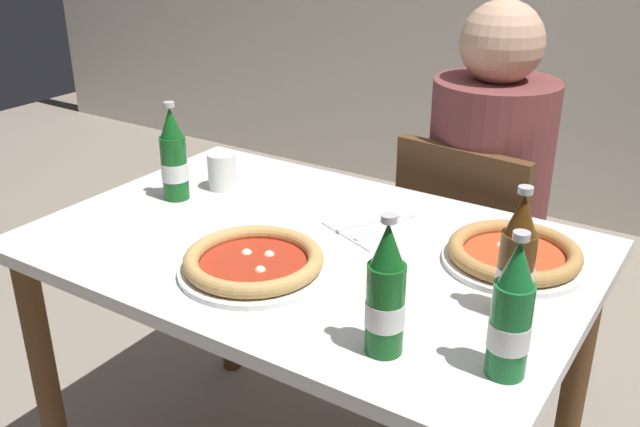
{
  "coord_description": "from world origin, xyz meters",
  "views": [
    {
      "loc": [
        0.78,
        -1.15,
        1.44
      ],
      "look_at": [
        0.0,
        0.05,
        0.8
      ],
      "focal_mm": 39.78,
      "sensor_mm": 36.0,
      "label": 1
    }
  ],
  "objects_px": {
    "pizza_margherita_near": "(514,254)",
    "pizza_marinara_far": "(254,262)",
    "chair_behind_table": "(471,260)",
    "napkin_with_cutlery": "(377,227)",
    "beer_bottle_left": "(386,296)",
    "beer_bottle_center": "(517,262)",
    "paper_cup": "(222,171)",
    "dining_table_main": "(308,287)",
    "beer_bottle_extra": "(511,317)",
    "beer_bottle_right": "(174,159)",
    "diner_seated": "(483,223)"
  },
  "relations": [
    {
      "from": "pizza_margherita_near",
      "to": "pizza_marinara_far",
      "type": "distance_m",
      "value": 0.53
    },
    {
      "from": "chair_behind_table",
      "to": "napkin_with_cutlery",
      "type": "height_order",
      "value": "chair_behind_table"
    },
    {
      "from": "pizza_margherita_near",
      "to": "pizza_marinara_far",
      "type": "relative_size",
      "value": 0.95
    },
    {
      "from": "beer_bottle_left",
      "to": "pizza_margherita_near",
      "type": "bearing_deg",
      "value": 79.4
    },
    {
      "from": "beer_bottle_center",
      "to": "pizza_margherita_near",
      "type": "bearing_deg",
      "value": 107.59
    },
    {
      "from": "beer_bottle_left",
      "to": "paper_cup",
      "type": "distance_m",
      "value": 0.81
    },
    {
      "from": "pizza_marinara_far",
      "to": "beer_bottle_center",
      "type": "bearing_deg",
      "value": 14.89
    },
    {
      "from": "dining_table_main",
      "to": "beer_bottle_extra",
      "type": "height_order",
      "value": "beer_bottle_extra"
    },
    {
      "from": "beer_bottle_left",
      "to": "beer_bottle_right",
      "type": "xyz_separation_m",
      "value": [
        -0.75,
        0.3,
        0.0
      ]
    },
    {
      "from": "beer_bottle_right",
      "to": "napkin_with_cutlery",
      "type": "bearing_deg",
      "value": 12.93
    },
    {
      "from": "chair_behind_table",
      "to": "pizza_margherita_near",
      "type": "xyz_separation_m",
      "value": [
        0.25,
        -0.46,
        0.29
      ]
    },
    {
      "from": "paper_cup",
      "to": "beer_bottle_extra",
      "type": "bearing_deg",
      "value": -22.28
    },
    {
      "from": "pizza_marinara_far",
      "to": "napkin_with_cutlery",
      "type": "bearing_deg",
      "value": 71.3
    },
    {
      "from": "pizza_margherita_near",
      "to": "paper_cup",
      "type": "xyz_separation_m",
      "value": [
        -0.77,
        -0.0,
        0.03
      ]
    },
    {
      "from": "beer_bottle_left",
      "to": "beer_bottle_center",
      "type": "distance_m",
      "value": 0.27
    },
    {
      "from": "chair_behind_table",
      "to": "pizza_marinara_far",
      "type": "height_order",
      "value": "chair_behind_table"
    },
    {
      "from": "pizza_margherita_near",
      "to": "beer_bottle_right",
      "type": "xyz_separation_m",
      "value": [
        -0.83,
        -0.12,
        0.08
      ]
    },
    {
      "from": "dining_table_main",
      "to": "pizza_marinara_far",
      "type": "bearing_deg",
      "value": -95.18
    },
    {
      "from": "napkin_with_cutlery",
      "to": "beer_bottle_center",
      "type": "bearing_deg",
      "value": -26.38
    },
    {
      "from": "beer_bottle_center",
      "to": "beer_bottle_right",
      "type": "height_order",
      "value": "same"
    },
    {
      "from": "beer_bottle_center",
      "to": "beer_bottle_right",
      "type": "bearing_deg",
      "value": 175.39
    },
    {
      "from": "beer_bottle_right",
      "to": "paper_cup",
      "type": "xyz_separation_m",
      "value": [
        0.05,
        0.11,
        -0.06
      ]
    },
    {
      "from": "pizza_margherita_near",
      "to": "beer_bottle_left",
      "type": "bearing_deg",
      "value": -100.6
    },
    {
      "from": "chair_behind_table",
      "to": "pizza_marinara_far",
      "type": "xyz_separation_m",
      "value": [
        -0.18,
        -0.78,
        0.29
      ]
    },
    {
      "from": "chair_behind_table",
      "to": "paper_cup",
      "type": "bearing_deg",
      "value": 47.75
    },
    {
      "from": "beer_bottle_left",
      "to": "diner_seated",
      "type": "bearing_deg",
      "value": 100.16
    },
    {
      "from": "beer_bottle_left",
      "to": "beer_bottle_right",
      "type": "relative_size",
      "value": 1.0
    },
    {
      "from": "pizza_marinara_far",
      "to": "beer_bottle_extra",
      "type": "xyz_separation_m",
      "value": [
        0.54,
        -0.05,
        0.08
      ]
    },
    {
      "from": "dining_table_main",
      "to": "pizza_margherita_near",
      "type": "xyz_separation_m",
      "value": [
        0.41,
        0.15,
        0.14
      ]
    },
    {
      "from": "beer_bottle_left",
      "to": "beer_bottle_right",
      "type": "distance_m",
      "value": 0.81
    },
    {
      "from": "diner_seated",
      "to": "pizza_marinara_far",
      "type": "relative_size",
      "value": 3.95
    },
    {
      "from": "pizza_margherita_near",
      "to": "beer_bottle_left",
      "type": "height_order",
      "value": "beer_bottle_left"
    },
    {
      "from": "beer_bottle_left",
      "to": "napkin_with_cutlery",
      "type": "distance_m",
      "value": 0.49
    },
    {
      "from": "pizza_margherita_near",
      "to": "pizza_marinara_far",
      "type": "height_order",
      "value": "same"
    },
    {
      "from": "beer_bottle_extra",
      "to": "paper_cup",
      "type": "distance_m",
      "value": 0.96
    },
    {
      "from": "beer_bottle_right",
      "to": "beer_bottle_extra",
      "type": "height_order",
      "value": "same"
    },
    {
      "from": "chair_behind_table",
      "to": "pizza_marinara_far",
      "type": "distance_m",
      "value": 0.85
    },
    {
      "from": "pizza_marinara_far",
      "to": "beer_bottle_extra",
      "type": "bearing_deg",
      "value": -5.16
    },
    {
      "from": "pizza_margherita_near",
      "to": "napkin_with_cutlery",
      "type": "distance_m",
      "value": 0.32
    },
    {
      "from": "chair_behind_table",
      "to": "beer_bottle_left",
      "type": "bearing_deg",
      "value": 107.09
    },
    {
      "from": "pizza_marinara_far",
      "to": "napkin_with_cutlery",
      "type": "height_order",
      "value": "pizza_marinara_far"
    },
    {
      "from": "beer_bottle_right",
      "to": "beer_bottle_extra",
      "type": "bearing_deg",
      "value": -14.88
    },
    {
      "from": "diner_seated",
      "to": "beer_bottle_extra",
      "type": "xyz_separation_m",
      "value": [
        0.36,
        -0.88,
        0.27
      ]
    },
    {
      "from": "dining_table_main",
      "to": "beer_bottle_right",
      "type": "relative_size",
      "value": 4.86
    },
    {
      "from": "paper_cup",
      "to": "dining_table_main",
      "type": "bearing_deg",
      "value": -21.59
    },
    {
      "from": "chair_behind_table",
      "to": "beer_bottle_extra",
      "type": "xyz_separation_m",
      "value": [
        0.36,
        -0.83,
        0.37
      ]
    },
    {
      "from": "pizza_margherita_near",
      "to": "beer_bottle_center",
      "type": "height_order",
      "value": "beer_bottle_center"
    },
    {
      "from": "beer_bottle_left",
      "to": "napkin_with_cutlery",
      "type": "bearing_deg",
      "value": 120.11
    },
    {
      "from": "dining_table_main",
      "to": "beer_bottle_left",
      "type": "distance_m",
      "value": 0.48
    },
    {
      "from": "diner_seated",
      "to": "paper_cup",
      "type": "height_order",
      "value": "diner_seated"
    }
  ]
}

